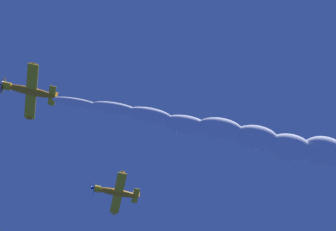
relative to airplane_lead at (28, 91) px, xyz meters
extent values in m
ellipsoid|color=orange|center=(-0.24, -0.06, -0.02)|extent=(6.61, 2.59, 1.42)
cylinder|color=yellow|center=(2.66, 0.64, 0.17)|extent=(1.17, 1.22, 1.12)
cone|color=#194CB2|center=(3.28, 0.79, 0.21)|extent=(0.81, 0.64, 0.55)
cylinder|color=#3F3F47|center=(3.13, 0.75, 0.20)|extent=(0.71, 2.24, 2.33)
cube|color=yellow|center=(-0.42, -0.09, -0.20)|extent=(3.27, 8.34, 0.51)
ellipsoid|color=orange|center=(-1.37, 3.83, -0.06)|extent=(0.93, 0.44, 0.30)
ellipsoid|color=orange|center=(0.53, -4.02, -0.34)|extent=(0.93, 0.44, 0.30)
cube|color=yellow|center=(-3.01, -0.72, -0.15)|extent=(1.55, 3.07, 0.26)
cube|color=orange|center=(-3.10, -0.76, 0.33)|extent=(1.15, 0.39, 1.15)
ellipsoid|color=#1E232D|center=(0.03, -0.01, 0.40)|extent=(1.63, 1.03, 0.74)
ellipsoid|color=orange|center=(-9.96, -18.44, 1.41)|extent=(6.59, 2.61, 1.22)
cylinder|color=yellow|center=(-7.06, -17.75, 1.50)|extent=(1.14, 1.25, 1.10)
cone|color=#194CB2|center=(-6.44, -17.60, 1.52)|extent=(0.80, 0.65, 0.53)
cylinder|color=#3F3F47|center=(-6.58, -17.63, 1.51)|extent=(0.65, 2.30, 2.37)
cube|color=yellow|center=(-10.15, -18.48, 1.25)|extent=(3.27, 8.34, 0.60)
ellipsoid|color=orange|center=(-11.10, -14.56, 1.45)|extent=(0.92, 0.45, 0.27)
ellipsoid|color=orange|center=(-9.20, -22.40, 1.04)|extent=(0.92, 0.45, 0.27)
cube|color=yellow|center=(-12.73, -19.11, 1.38)|extent=(1.55, 3.07, 0.28)
cube|color=orange|center=(-12.80, -19.16, 1.87)|extent=(1.12, 0.42, 1.12)
ellipsoid|color=#1E232D|center=(-9.68, -18.40, 1.83)|extent=(1.62, 1.04, 0.71)
ellipsoid|color=white|center=(-6.06, -1.72, -0.35)|extent=(6.43, 2.62, 1.41)
ellipsoid|color=white|center=(-11.06, -2.58, -0.57)|extent=(6.55, 3.04, 1.83)
ellipsoid|color=white|center=(-15.46, -3.63, -0.68)|extent=(6.66, 3.46, 2.26)
ellipsoid|color=white|center=(-20.32, -5.21, -0.67)|extent=(6.78, 3.88, 2.69)
ellipsoid|color=white|center=(-24.91, -5.78, -0.91)|extent=(6.89, 4.30, 3.11)
ellipsoid|color=white|center=(-29.78, -7.29, -0.96)|extent=(7.01, 4.72, 3.54)
ellipsoid|color=white|center=(-34.26, -8.69, -1.45)|extent=(7.12, 5.14, 3.97)
ellipsoid|color=white|center=(-39.04, -9.55, -1.29)|extent=(7.24, 5.56, 4.39)
camera|label=1|loc=(-18.70, 29.50, -55.45)|focal=52.17mm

